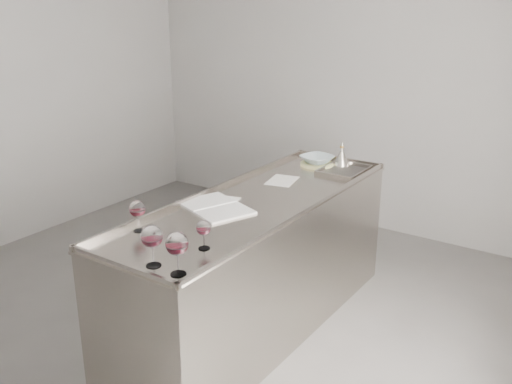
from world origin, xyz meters
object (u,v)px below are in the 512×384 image
Objects in this scene: wine_glass_left at (137,210)px; wine_glass_right at (177,245)px; wine_funnel at (341,158)px; counter at (257,265)px; wine_glass_small at (204,229)px; notebook at (215,207)px; wine_glass_middle at (152,238)px; ceramic_bowl at (317,159)px.

wine_glass_left is 0.84× the size of wine_glass_right.
wine_glass_right reaches higher than wine_funnel.
wine_funnel is at bearing 85.96° from counter.
wine_glass_small reaches higher than notebook.
wine_glass_middle is 0.98× the size of wine_glass_right.
wine_glass_middle reaches higher than wine_glass_small.
ceramic_bowl is (-0.08, 0.96, 0.52)m from counter.
wine_funnel reaches higher than counter.
wine_glass_small is at bearing -86.52° from wine_funnel.
wine_glass_middle is 2.05m from ceramic_bowl.
wine_glass_left is 1.91m from wine_funnel.
wine_glass_left is 0.33× the size of notebook.
wine_glass_right is at bearing -80.06° from ceramic_bowl.
wine_glass_left is 0.62m from wine_glass_right.
ceramic_bowl is (0.06, 1.22, 0.04)m from notebook.
wine_funnel is at bearing 35.47° from ceramic_bowl.
ceramic_bowl is 0.19m from wine_funnel.
wine_glass_small is at bearing -76.45° from counter.
wine_glass_right reaches higher than wine_glass_left.
wine_glass_right reaches higher than wine_glass_small.
counter is 12.33× the size of wine_funnel.
wine_glass_left is at bearing 144.19° from wine_glass_middle.
wine_glass_small is at bearing 2.87° from wine_glass_left.
wine_glass_small reaches higher than ceramic_bowl.
wine_glass_left is at bearing -100.61° from wine_funnel.
counter is 15.17× the size of wine_glass_small.
counter is at bearing -94.04° from wine_funnel.
wine_glass_right reaches higher than wine_glass_middle.
wine_glass_middle reaches higher than counter.
wine_glass_left reaches higher than notebook.
wine_glass_right is at bearing -84.70° from wine_funnel.
wine_funnel is at bearing 79.39° from wine_glass_left.
ceramic_bowl is (-0.27, 1.74, -0.06)m from wine_glass_small.
wine_glass_middle is at bearing -84.16° from counter.
ceramic_bowl is (-0.36, 2.04, -0.11)m from wine_glass_right.
wine_glass_left is 0.46m from wine_glass_small.
wine_glass_middle is 1.35× the size of wine_glass_small.
wine_glass_right is 2.16m from wine_funnel.
wine_glass_right is 0.32m from wine_glass_small.
notebook is at bearing -118.82° from counter.
wine_glass_middle is at bearing -104.36° from wine_glass_small.
notebook is 1.35m from wine_funnel.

